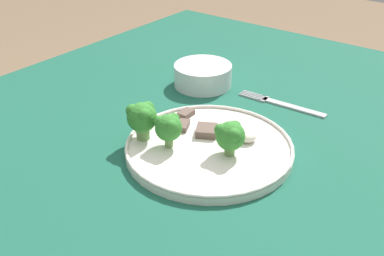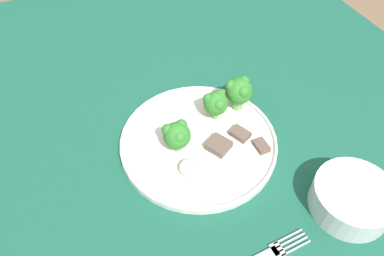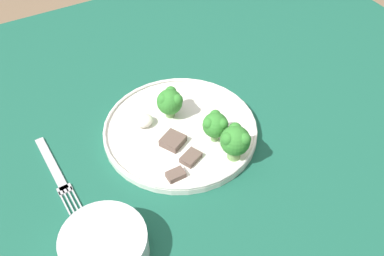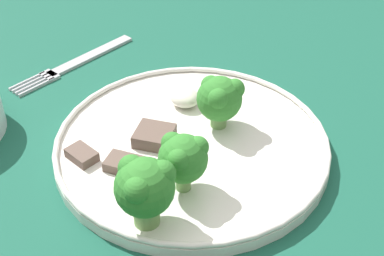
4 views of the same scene
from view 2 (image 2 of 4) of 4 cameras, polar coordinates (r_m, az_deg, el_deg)
table at (r=0.75m, az=1.87°, el=-6.03°), size 1.34×1.11×0.71m
dinner_plate at (r=0.68m, az=1.06°, el=-2.27°), size 0.28×0.28×0.02m
cream_bowl at (r=0.64m, az=23.16°, el=-9.89°), size 0.13×0.13×0.05m
broccoli_floret_near_rim_left at (r=0.69m, az=3.63°, el=3.84°), size 0.05×0.05×0.06m
broccoli_floret_center_left at (r=0.64m, az=-2.39°, el=-0.93°), size 0.05×0.05×0.06m
broccoli_floret_back_left at (r=0.71m, az=7.15°, el=5.64°), size 0.05×0.05×0.07m
meat_slice_front_slice at (r=0.69m, az=7.32°, el=-0.87°), size 0.04×0.04×0.01m
meat_slice_middle_slice at (r=0.66m, az=4.07°, el=-2.64°), size 0.05×0.05×0.01m
meat_slice_rear_slice at (r=0.67m, az=10.52°, el=-2.70°), size 0.03×0.02×0.01m
sauce_dollop at (r=0.63m, az=-0.54°, el=-6.08°), size 0.04×0.03×0.02m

